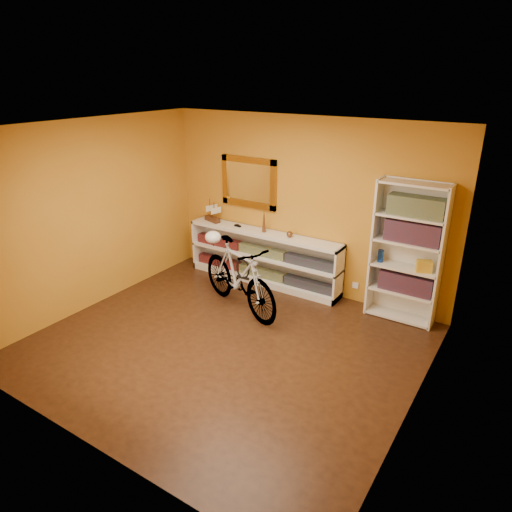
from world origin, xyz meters
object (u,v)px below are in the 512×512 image
Objects in this scene: console_unit at (263,257)px; bookcase at (406,253)px; bicycle at (239,276)px; helmet at (213,237)px.

bookcase is at bearing 0.66° from console_unit.
console_unit is at bearing 32.62° from bicycle.
bicycle is (-1.99, -0.98, -0.44)m from bookcase.
bicycle is 0.77m from helmet.
bicycle reaches higher than console_unit.
bicycle is at bearing -153.75° from bookcase.
console_unit is 0.98m from bicycle.
bookcase reaches higher than helmet.
bookcase is 1.10× the size of bicycle.
bookcase is 2.71m from helmet.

